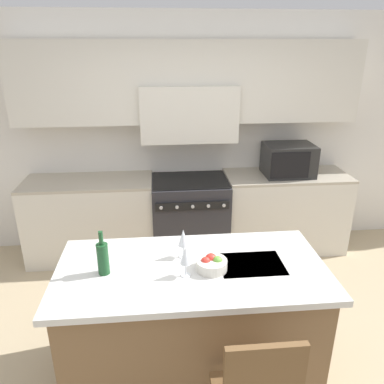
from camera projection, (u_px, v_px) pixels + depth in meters
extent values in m
plane|color=tan|center=(212.00, 379.00, 2.81)|extent=(10.00, 10.00, 0.00)
cube|color=silver|center=(187.00, 135.00, 4.41)|extent=(10.00, 0.06, 2.70)
cube|color=silver|center=(188.00, 82.00, 3.99)|extent=(3.71, 0.34, 0.85)
cube|color=silver|center=(189.00, 113.00, 4.08)|extent=(1.05, 0.40, 0.60)
cube|color=silver|center=(92.00, 220.00, 4.32)|extent=(1.42, 0.62, 0.91)
cube|color=#B2A893|center=(87.00, 182.00, 4.15)|extent=(1.42, 0.62, 0.03)
cube|color=silver|center=(284.00, 212.00, 4.52)|extent=(1.42, 0.62, 0.91)
cube|color=#B2A893|center=(287.00, 176.00, 4.35)|extent=(1.42, 0.62, 0.03)
cube|color=#2D2D33|center=(190.00, 217.00, 4.40)|extent=(0.86, 0.66, 0.91)
cube|color=black|center=(190.00, 180.00, 4.23)|extent=(0.83, 0.61, 0.01)
cube|color=black|center=(193.00, 206.00, 3.98)|extent=(0.79, 0.02, 0.09)
cylinder|color=silver|center=(161.00, 208.00, 3.94)|extent=(0.04, 0.02, 0.04)
cylinder|color=silver|center=(177.00, 207.00, 3.95)|extent=(0.04, 0.02, 0.04)
cylinder|color=silver|center=(193.00, 206.00, 3.97)|extent=(0.04, 0.02, 0.04)
cylinder|color=silver|center=(208.00, 206.00, 3.98)|extent=(0.04, 0.02, 0.04)
cylinder|color=silver|center=(224.00, 205.00, 4.00)|extent=(0.04, 0.02, 0.04)
cube|color=black|center=(288.00, 160.00, 4.28)|extent=(0.55, 0.42, 0.36)
cube|color=black|center=(290.00, 165.00, 4.07)|extent=(0.43, 0.01, 0.29)
cube|color=brown|center=(192.00, 324.00, 2.73)|extent=(1.73, 0.84, 0.89)
cube|color=silver|center=(192.00, 270.00, 2.56)|extent=(1.84, 0.91, 0.04)
cube|color=#2D2D30|center=(251.00, 265.00, 2.59)|extent=(0.44, 0.32, 0.01)
cylinder|color=#B2B2B7|center=(245.00, 250.00, 2.76)|extent=(0.02, 0.02, 0.00)
cylinder|color=#194723|center=(103.00, 259.00, 2.44)|extent=(0.08, 0.08, 0.22)
cylinder|color=#194723|center=(101.00, 238.00, 2.38)|extent=(0.03, 0.03, 0.09)
cylinder|color=white|center=(186.00, 275.00, 2.45)|extent=(0.07, 0.07, 0.01)
cylinder|color=white|center=(186.00, 269.00, 2.43)|extent=(0.01, 0.01, 0.09)
cone|color=white|center=(186.00, 255.00, 2.39)|extent=(0.07, 0.07, 0.12)
cylinder|color=white|center=(183.00, 256.00, 2.67)|extent=(0.07, 0.07, 0.01)
cylinder|color=white|center=(183.00, 251.00, 2.65)|extent=(0.01, 0.01, 0.09)
cone|color=white|center=(183.00, 238.00, 2.61)|extent=(0.07, 0.07, 0.12)
cylinder|color=silver|center=(212.00, 265.00, 2.51)|extent=(0.21, 0.21, 0.07)
sphere|color=red|center=(206.00, 262.00, 2.49)|extent=(0.07, 0.07, 0.07)
sphere|color=#66A83D|center=(218.00, 261.00, 2.50)|extent=(0.07, 0.07, 0.07)
sphere|color=red|center=(211.00, 259.00, 2.53)|extent=(0.08, 0.08, 0.08)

